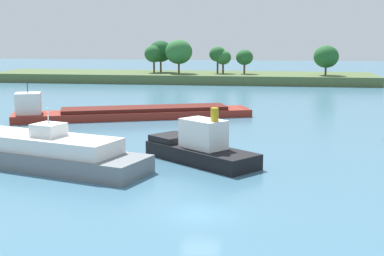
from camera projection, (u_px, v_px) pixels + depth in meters
The scene contains 5 objects.
ground_plane at pixel (201, 214), 35.55m from camera, with size 400.00×400.00×0.00m, color teal.
treeline_island at pixel (188, 73), 130.85m from camera, with size 90.36×17.74×10.03m.
cargo_barge at pixel (127, 112), 74.93m from camera, with size 32.21×16.06×5.62m.
white_riverboat at pixel (23, 150), 48.80m from camera, with size 24.60×12.21×5.30m.
tugboat at pixel (199, 147), 49.67m from camera, with size 11.30×10.25×5.16m.
Camera 1 is at (4.25, -33.79, 11.65)m, focal length 51.03 mm.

